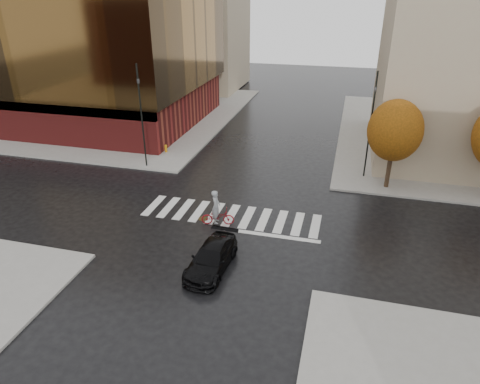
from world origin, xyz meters
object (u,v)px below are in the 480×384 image
at_px(fire_hydrant, 166,148).
at_px(traffic_light_ne, 372,118).
at_px(sedan, 212,258).
at_px(cyclist, 217,213).
at_px(traffic_light_nw, 141,109).

bearing_deg(fire_hydrant, traffic_light_ne, -3.34).
distance_m(sedan, cyclist, 4.67).
bearing_deg(traffic_light_ne, traffic_light_nw, 23.63).
relative_size(cyclist, traffic_light_nw, 0.28).
bearing_deg(traffic_light_nw, cyclist, 32.74).
relative_size(sedan, traffic_light_ne, 0.57).
bearing_deg(cyclist, sedan, -179.53).
bearing_deg(sedan, cyclist, 106.69).
height_order(cyclist, traffic_light_ne, traffic_light_ne).
height_order(sedan, traffic_light_nw, traffic_light_nw).
height_order(traffic_light_nw, fire_hydrant, traffic_light_nw).
distance_m(cyclist, traffic_light_ne, 13.86).
xyz_separation_m(sedan, fire_hydrant, (-9.33, 15.36, -0.13)).
bearing_deg(cyclist, fire_hydrant, 23.82).
bearing_deg(fire_hydrant, traffic_light_nw, -94.67).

